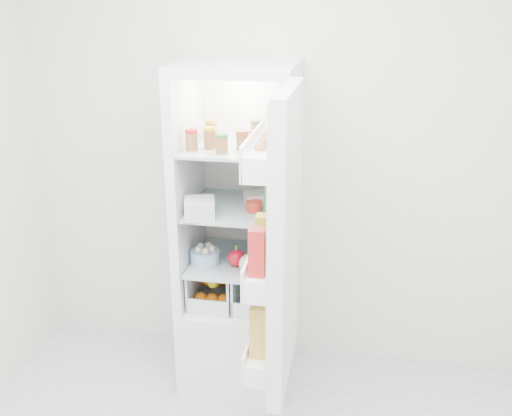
% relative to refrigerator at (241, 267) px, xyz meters
% --- Properties ---
extents(room_walls, '(3.02, 3.02, 2.61)m').
position_rel_refrigerator_xyz_m(room_walls, '(0.20, -1.25, 0.93)').
color(room_walls, silver).
rests_on(room_walls, ground).
extents(refrigerator, '(0.60, 0.60, 1.80)m').
position_rel_refrigerator_xyz_m(refrigerator, '(0.00, 0.00, 0.00)').
color(refrigerator, white).
rests_on(refrigerator, ground).
extents(shelf_low, '(0.49, 0.53, 0.01)m').
position_rel_refrigerator_xyz_m(shelf_low, '(-0.00, -0.06, 0.07)').
color(shelf_low, '#A3BBBF').
rests_on(shelf_low, refrigerator).
extents(shelf_mid, '(0.49, 0.53, 0.02)m').
position_rel_refrigerator_xyz_m(shelf_mid, '(-0.00, -0.06, 0.38)').
color(shelf_mid, '#A3BBBF').
rests_on(shelf_mid, refrigerator).
extents(shelf_top, '(0.49, 0.53, 0.02)m').
position_rel_refrigerator_xyz_m(shelf_top, '(-0.00, -0.06, 0.71)').
color(shelf_top, '#A3BBBF').
rests_on(shelf_top, refrigerator).
extents(crisper_left, '(0.23, 0.46, 0.22)m').
position_rel_refrigerator_xyz_m(crisper_left, '(-0.12, -0.06, -0.06)').
color(crisper_left, silver).
rests_on(crisper_left, refrigerator).
extents(crisper_right, '(0.23, 0.46, 0.22)m').
position_rel_refrigerator_xyz_m(crisper_right, '(0.12, -0.06, -0.06)').
color(crisper_right, silver).
rests_on(crisper_right, refrigerator).
extents(condiment_jars, '(0.46, 0.34, 0.08)m').
position_rel_refrigerator_xyz_m(condiment_jars, '(-0.01, -0.12, 0.76)').
color(condiment_jars, '#B21919').
rests_on(condiment_jars, shelf_top).
extents(squeeze_bottle, '(0.07, 0.07, 0.19)m').
position_rel_refrigerator_xyz_m(squeeze_bottle, '(0.21, -0.07, 0.82)').
color(squeeze_bottle, white).
rests_on(squeeze_bottle, shelf_top).
extents(tub_white, '(0.18, 0.18, 0.10)m').
position_rel_refrigerator_xyz_m(tub_white, '(-0.15, -0.26, 0.44)').
color(tub_white, silver).
rests_on(tub_white, shelf_mid).
extents(tub_cream, '(0.15, 0.15, 0.07)m').
position_rel_refrigerator_xyz_m(tub_cream, '(0.09, -0.03, 0.43)').
color(tub_cream, silver).
rests_on(tub_cream, shelf_mid).
extents(tin_red, '(0.10, 0.10, 0.06)m').
position_rel_refrigerator_xyz_m(tin_red, '(0.10, -0.12, 0.42)').
color(tin_red, red).
rests_on(tin_red, shelf_mid).
extents(red_cabbage, '(0.17, 0.17, 0.17)m').
position_rel_refrigerator_xyz_m(red_cabbage, '(0.15, -0.13, 0.17)').
color(red_cabbage, '#501C51').
rests_on(red_cabbage, shelf_low).
extents(bell_pepper, '(0.09, 0.09, 0.09)m').
position_rel_refrigerator_xyz_m(bell_pepper, '(0.01, -0.15, 0.13)').
color(bell_pepper, red).
rests_on(bell_pepper, shelf_low).
extents(mushroom_bowl, '(0.21, 0.21, 0.08)m').
position_rel_refrigerator_xyz_m(mushroom_bowl, '(-0.17, -0.15, 0.12)').
color(mushroom_bowl, '#8CADD1').
rests_on(mushroom_bowl, shelf_low).
extents(salad_bag, '(0.11, 0.11, 0.11)m').
position_rel_refrigerator_xyz_m(salad_bag, '(0.09, -0.23, 0.14)').
color(salad_bag, '#ADC795').
rests_on(salad_bag, shelf_low).
extents(citrus_pile, '(0.20, 0.31, 0.16)m').
position_rel_refrigerator_xyz_m(citrus_pile, '(-0.13, -0.10, -0.08)').
color(citrus_pile, orange).
rests_on(citrus_pile, refrigerator).
extents(veg_pile, '(0.16, 0.30, 0.10)m').
position_rel_refrigerator_xyz_m(veg_pile, '(0.13, -0.06, -0.10)').
color(veg_pile, '#194C19').
rests_on(veg_pile, refrigerator).
extents(fridge_door, '(0.17, 0.60, 1.30)m').
position_rel_refrigerator_xyz_m(fridge_door, '(0.30, -0.64, 0.43)').
color(fridge_door, white).
rests_on(fridge_door, refrigerator).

